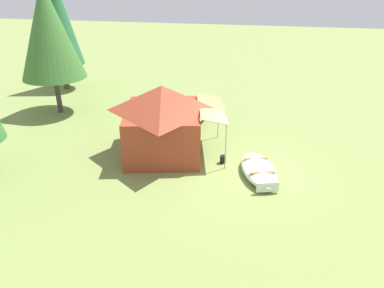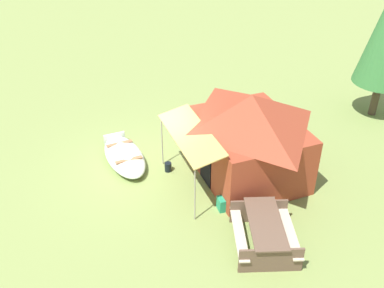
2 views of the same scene
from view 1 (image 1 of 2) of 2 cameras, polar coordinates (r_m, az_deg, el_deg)
ground_plane at (r=13.60m, az=7.19°, el=-3.73°), size 80.00×80.00×0.00m
beached_rowboat at (r=13.13m, az=10.14°, el=-3.89°), size 2.76×1.80×0.44m
canvas_cabin_tent at (r=14.17m, az=-4.47°, el=3.82°), size 4.18×4.46×2.69m
picnic_table at (r=17.18m, az=-0.71°, el=4.45°), size 2.05×1.68×0.76m
cooler_box at (r=15.81m, az=0.35°, el=1.47°), size 0.41×0.59×0.38m
fuel_can at (r=13.85m, az=4.71°, el=-2.35°), size 0.29×0.29×0.30m
pine_tree_back_right at (r=19.20m, az=-21.06°, el=15.80°), size 3.01×3.01×6.18m
pine_tree_far_center at (r=23.41m, az=-19.91°, el=17.68°), size 2.47×2.47×6.76m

